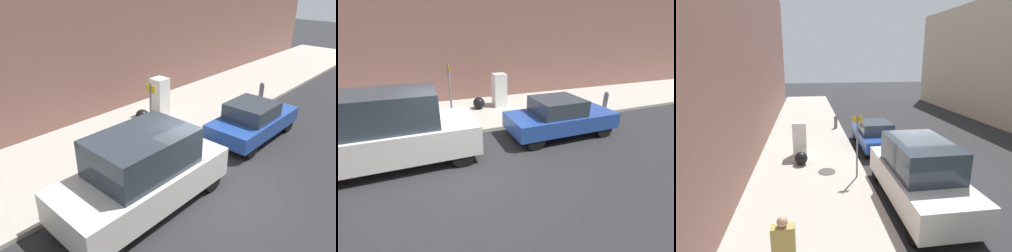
% 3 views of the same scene
% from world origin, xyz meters
% --- Properties ---
extents(ground_plane, '(80.00, 80.00, 0.00)m').
position_xyz_m(ground_plane, '(0.00, 0.00, 0.00)').
color(ground_plane, '#28282B').
extents(sidewalk_slab, '(4.49, 44.00, 0.13)m').
position_xyz_m(sidewalk_slab, '(-4.49, 0.00, 0.06)').
color(sidewalk_slab, '#B2ADA0').
rests_on(sidewalk_slab, ground).
extents(discarded_refrigerator, '(0.62, 0.62, 1.61)m').
position_xyz_m(discarded_refrigerator, '(-4.87, 2.72, 0.93)').
color(discarded_refrigerator, white).
rests_on(discarded_refrigerator, sidewalk_slab).
extents(manhole_cover, '(0.70, 0.70, 0.02)m').
position_xyz_m(manhole_cover, '(-3.78, 0.73, 0.13)').
color(manhole_cover, '#47443F').
rests_on(manhole_cover, sidewalk_slab).
extents(street_sign_post, '(0.36, 0.07, 2.49)m').
position_xyz_m(street_sign_post, '(-2.68, 0.10, 1.52)').
color(street_sign_post, slate).
rests_on(street_sign_post, sidewalk_slab).
extents(fire_hydrant, '(0.22, 0.22, 0.84)m').
position_xyz_m(fire_hydrant, '(-2.67, 7.40, 0.55)').
color(fire_hydrant, slate).
rests_on(fire_hydrant, sidewalk_slab).
extents(trash_bag, '(0.56, 0.56, 0.56)m').
position_xyz_m(trash_bag, '(-4.81, 1.65, 0.41)').
color(trash_bag, black).
rests_on(trash_bag, sidewalk_slab).
extents(parked_van_white, '(1.99, 4.72, 2.12)m').
position_xyz_m(parked_van_white, '(-1.05, -1.80, 1.04)').
color(parked_van_white, silver).
rests_on(parked_van_white, ground).
extents(parked_hatchback_blue, '(1.72, 3.91, 1.42)m').
position_xyz_m(parked_hatchback_blue, '(-1.05, 3.71, 0.72)').
color(parked_hatchback_blue, '#23479E').
rests_on(parked_hatchback_blue, ground).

